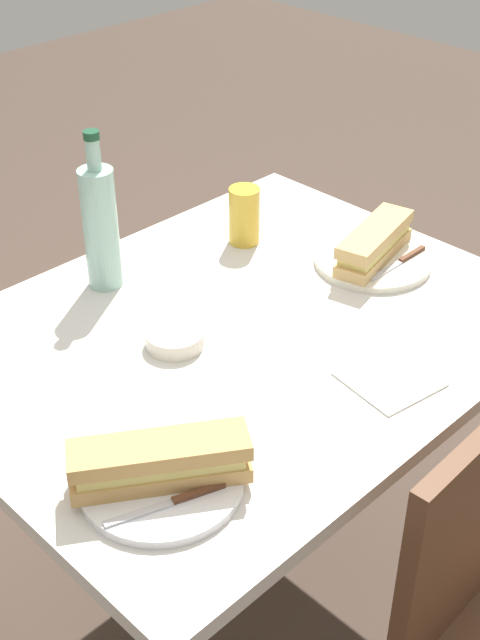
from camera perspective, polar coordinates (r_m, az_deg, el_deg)
name	(u,v)px	position (r m, az deg, el deg)	size (l,w,h in m)	color
ground_plane	(240,596)	(2.12, 0.00, -17.73)	(8.00, 8.00, 0.00)	#47382D
dining_table	(240,380)	(1.66, 0.00, -3.99)	(1.08, 0.85, 0.76)	beige
plate_near	(373,261)	(1.81, 8.73, 3.89)	(0.24, 0.24, 0.01)	silver
baguette_sandwich_near	(374,243)	(1.79, 8.84, 5.04)	(0.24, 0.12, 0.07)	tan
knife_near	(401,261)	(1.79, 10.55, 3.84)	(0.18, 0.01, 0.01)	silver
plate_far	(161,482)	(1.28, -5.20, -10.59)	(0.24, 0.24, 0.01)	white
baguette_sandwich_far	(160,461)	(1.25, -5.30, -9.24)	(0.25, 0.20, 0.07)	tan
knife_far	(173,501)	(1.24, -4.42, -11.83)	(0.17, 0.07, 0.01)	silver
water_bottle	(100,225)	(1.68, -9.18, 6.17)	(0.07, 0.07, 0.32)	#99C6B7
beer_glass	(244,216)	(1.84, 0.28, 6.89)	(0.07, 0.07, 0.12)	gold
olive_bowl	(175,338)	(1.54, -4.32, -1.20)	(0.11, 0.11, 0.03)	silver
paper_napkin	(390,379)	(1.49, 9.83, -3.87)	(0.14, 0.14, 0.00)	white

